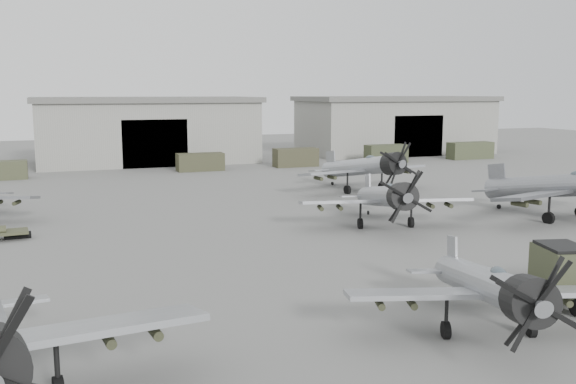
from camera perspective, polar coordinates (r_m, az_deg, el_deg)
The scene contains 12 objects.
ground at distance 29.89m, azimuth 5.98°, elevation -9.46°, with size 220.00×220.00×0.00m, color #5F5E5C.
hangar_center at distance 88.32m, azimuth -12.46°, elevation 5.43°, with size 29.00×14.80×8.70m.
hangar_right at distance 101.12m, azimuth 9.47°, elevation 5.94°, with size 29.00×14.80×8.70m.
support_truck_2 at distance 75.87m, azimuth -24.14°, elevation 1.77°, with size 5.32×2.20×2.00m, color #3E412B.
support_truck_4 at distance 77.69m, azimuth -7.81°, elevation 2.66°, with size 5.57×2.20×2.11m, color #393925.
support_truck_5 at distance 81.33m, azimuth 0.69°, elevation 3.09°, with size 5.56×2.20×2.33m, color #393825.
support_truck_6 at distance 86.93m, azimuth 8.71°, elevation 3.39°, with size 5.63×2.20×2.39m, color #373C27.
support_truck_7 at distance 94.30m, azimuth 15.89°, elevation 3.57°, with size 6.60×2.20×2.37m, color #3E442C.
aircraft_near_1 at distance 25.83m, azimuth 17.67°, elevation -8.10°, with size 11.11×10.00×4.45m.
aircraft_mid_2 at distance 44.77m, azimuth 8.78°, elevation -0.45°, with size 12.12×10.91×4.82m.
aircraft_mid_3 at distance 51.20m, azimuth 23.70°, elevation 0.47°, with size 14.08×12.68×5.61m.
aircraft_far_1 at distance 60.56m, azimuth 6.96°, elevation 2.23°, with size 13.41×12.07×5.32m.
Camera 1 is at (-12.91, -25.27, 9.39)m, focal length 40.00 mm.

